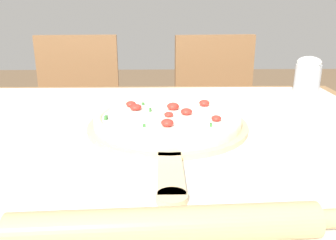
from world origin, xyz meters
TOP-DOWN VIEW (x-y plane):
  - dining_table at (0.00, 0.00)m, footprint 1.30×1.03m
  - towel_cloth at (0.00, 0.00)m, footprint 1.22×0.95m
  - pizza_peel at (0.05, 0.03)m, footprint 0.39×0.56m
  - pizza at (0.05, 0.05)m, footprint 0.35×0.35m
  - rolling_pin at (0.04, -0.39)m, footprint 0.49×0.07m
  - chair_left at (-0.35, 0.84)m, footprint 0.42×0.42m
  - chair_right at (0.30, 0.84)m, footprint 0.44×0.44m
  - flour_cup at (0.53, 0.40)m, footprint 0.08×0.08m

SIDE VIEW (x-z plane):
  - chair_left at x=-0.35m, z-range 0.07..0.98m
  - chair_right at x=0.30m, z-range 0.07..0.98m
  - dining_table at x=0.00m, z-range 0.28..1.03m
  - towel_cloth at x=0.00m, z-range 0.75..0.76m
  - pizza_peel at x=0.05m, z-range 0.76..0.77m
  - rolling_pin at x=0.04m, z-range 0.76..0.81m
  - pizza at x=0.05m, z-range 0.77..0.80m
  - flour_cup at x=0.53m, z-range 0.76..0.88m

